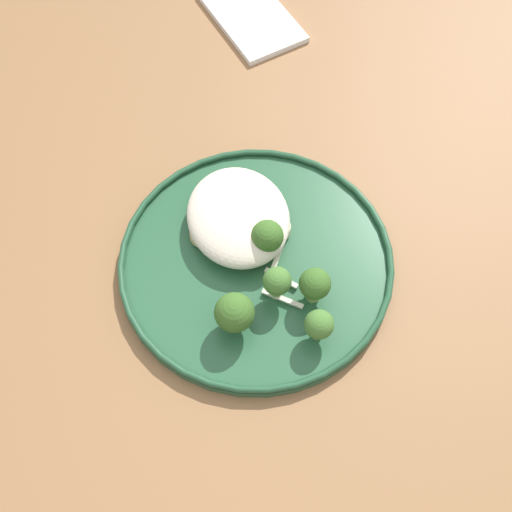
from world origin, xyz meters
TOP-DOWN VIEW (x-y plane):
  - ground at (0.00, 0.00)m, footprint 6.00×6.00m
  - wooden_dining_table at (0.00, 0.00)m, footprint 1.40×1.00m
  - dinner_plate at (-0.03, 0.03)m, footprint 0.29×0.29m
  - noodle_bed at (-0.08, 0.02)m, footprint 0.13×0.11m
  - seared_scallop_tilted_round at (-0.09, 0.01)m, footprint 0.02×0.02m
  - seared_scallop_large_seared at (-0.04, 0.03)m, footprint 0.03×0.03m
  - seared_scallop_right_edge at (-0.06, 0.01)m, footprint 0.03×0.03m
  - seared_scallop_front_small at (-0.11, 0.04)m, footprint 0.02×0.02m
  - seared_scallop_half_hidden at (-0.07, -0.02)m, footprint 0.02×0.02m
  - seared_scallop_center_golden at (-0.05, 0.06)m, footprint 0.02×0.02m
  - broccoli_floret_split_head at (0.07, 0.06)m, footprint 0.03×0.03m
  - broccoli_floret_beside_noodles at (-0.04, 0.04)m, footprint 0.03×0.03m
  - broccoli_floret_center_pile at (0.01, 0.04)m, footprint 0.03×0.03m
  - broccoli_floret_rear_charred at (0.03, 0.07)m, footprint 0.03×0.03m
  - broccoli_floret_front_edge at (0.04, -0.01)m, footprint 0.04×0.04m
  - onion_sliver_long_sliver at (-0.03, 0.06)m, footprint 0.04×0.03m
  - onion_sliver_curled_piece at (0.00, 0.05)m, footprint 0.03×0.03m
  - onion_sliver_short_strip at (0.02, 0.04)m, footprint 0.03×0.04m
  - folded_napkin at (-0.39, 0.13)m, footprint 0.17×0.12m

SIDE VIEW (x-z plane):
  - ground at x=0.00m, z-range 0.00..0.00m
  - wooden_dining_table at x=0.00m, z-range 0.29..1.03m
  - folded_napkin at x=-0.39m, z-range 0.74..0.75m
  - dinner_plate at x=-0.03m, z-range 0.74..0.76m
  - onion_sliver_long_sliver at x=-0.03m, z-range 0.75..0.76m
  - onion_sliver_curled_piece at x=0.00m, z-range 0.75..0.76m
  - onion_sliver_short_strip at x=0.02m, z-range 0.75..0.76m
  - seared_scallop_half_hidden at x=-0.07m, z-range 0.75..0.77m
  - seared_scallop_center_golden at x=-0.05m, z-range 0.75..0.77m
  - seared_scallop_large_seared at x=-0.04m, z-range 0.75..0.77m
  - seared_scallop_right_edge at x=-0.06m, z-range 0.75..0.77m
  - seared_scallop_tilted_round at x=-0.09m, z-range 0.75..0.77m
  - seared_scallop_front_small at x=-0.11m, z-range 0.75..0.77m
  - noodle_bed at x=-0.08m, z-range 0.75..0.79m
  - broccoli_floret_split_head at x=0.07m, z-range 0.75..0.80m
  - broccoli_floret_rear_charred at x=0.03m, z-range 0.75..0.80m
  - broccoli_floret_center_pile at x=0.01m, z-range 0.76..0.80m
  - broccoli_floret_front_edge at x=0.04m, z-range 0.75..0.80m
  - broccoli_floret_beside_noodles at x=-0.04m, z-range 0.76..0.80m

